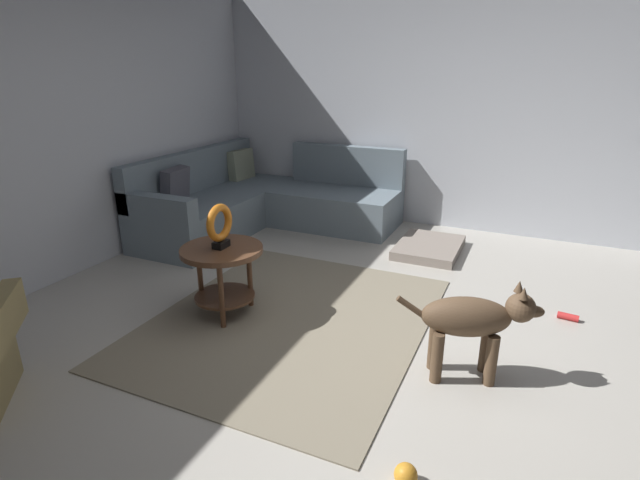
# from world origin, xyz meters

# --- Properties ---
(ground_plane) EXTENTS (6.00, 6.00, 0.10)m
(ground_plane) POSITION_xyz_m (0.00, 0.00, -0.05)
(ground_plane) COLOR #B7B2A8
(wall_back) EXTENTS (6.00, 0.12, 2.70)m
(wall_back) POSITION_xyz_m (0.00, 2.94, 1.35)
(wall_back) COLOR silver
(wall_back) RESTS_ON ground_plane
(wall_right) EXTENTS (0.12, 6.00, 2.70)m
(wall_right) POSITION_xyz_m (2.94, 0.00, 1.35)
(wall_right) COLOR silver
(wall_right) RESTS_ON ground_plane
(area_rug) EXTENTS (2.30, 1.90, 0.01)m
(area_rug) POSITION_xyz_m (0.15, 0.70, 0.01)
(area_rug) COLOR gray
(area_rug) RESTS_ON ground_plane
(sectional_couch) EXTENTS (2.20, 2.25, 0.88)m
(sectional_couch) POSITION_xyz_m (1.99, 2.02, 0.29)
(sectional_couch) COLOR slate
(sectional_couch) RESTS_ON ground_plane
(side_table) EXTENTS (0.60, 0.60, 0.54)m
(side_table) POSITION_xyz_m (0.04, 1.20, 0.42)
(side_table) COLOR brown
(side_table) RESTS_ON ground_plane
(torus_sculpture) EXTENTS (0.28, 0.08, 0.33)m
(torus_sculpture) POSITION_xyz_m (0.04, 1.20, 0.71)
(torus_sculpture) COLOR black
(torus_sculpture) RESTS_ON side_table
(dog_bed_mat) EXTENTS (0.80, 0.60, 0.09)m
(dog_bed_mat) POSITION_xyz_m (1.98, 0.08, 0.04)
(dog_bed_mat) COLOR gray
(dog_bed_mat) RESTS_ON ground_plane
(dog) EXTENTS (0.38, 0.82, 0.63)m
(dog) POSITION_xyz_m (-0.02, -0.60, 0.38)
(dog) COLOR brown
(dog) RESTS_ON ground_plane
(dog_toy_ball) EXTENTS (0.11, 0.11, 0.11)m
(dog_toy_ball) POSITION_xyz_m (-0.98, -0.47, 0.05)
(dog_toy_ball) COLOR orange
(dog_toy_ball) RESTS_ON ground_plane
(dog_toy_rope) EXTENTS (0.07, 0.15, 0.05)m
(dog_toy_rope) POSITION_xyz_m (1.00, -1.17, 0.03)
(dog_toy_rope) COLOR red
(dog_toy_rope) RESTS_ON ground_plane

